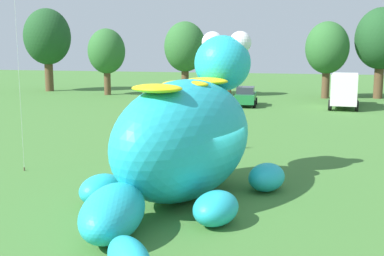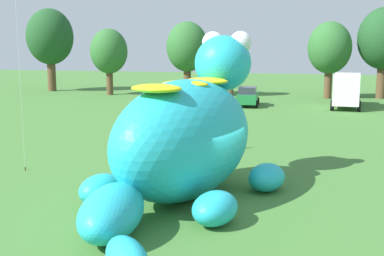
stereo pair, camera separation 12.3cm
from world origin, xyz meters
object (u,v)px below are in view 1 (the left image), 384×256
object	(u,v)px
giant_inflatable_creature	(185,137)
box_truck	(345,89)
car_green	(246,96)
car_silver	(205,94)
spectator_near_inflatable	(205,99)
car_yellow	(159,94)

from	to	relation	value
giant_inflatable_creature	box_truck	bearing A→B (deg)	76.13
car_green	box_truck	xyz separation A→B (m)	(8.46, 0.82, 0.74)
car_silver	spectator_near_inflatable	size ratio (longest dim) A/B	2.41
car_silver	car_green	size ratio (longest dim) A/B	0.98
box_truck	car_yellow	bearing A→B (deg)	-178.86
giant_inflatable_creature	box_truck	xyz separation A→B (m)	(6.93, 28.08, -0.57)
car_green	giant_inflatable_creature	bearing A→B (deg)	-86.80
car_green	car_yellow	bearing A→B (deg)	176.57
car_yellow	spectator_near_inflatable	distance (m)	6.21
car_yellow	car_green	world-z (taller)	same
car_green	spectator_near_inflatable	size ratio (longest dim) A/B	2.46
car_green	spectator_near_inflatable	xyz separation A→B (m)	(-3.03, -2.97, -0.01)
car_silver	car_green	distance (m)	4.06
box_truck	spectator_near_inflatable	bearing A→B (deg)	-161.74
car_green	box_truck	size ratio (longest dim) A/B	0.64
giant_inflatable_creature	car_yellow	size ratio (longest dim) A/B	2.85
car_yellow	box_truck	distance (m)	16.67
giant_inflatable_creature	car_silver	world-z (taller)	giant_inflatable_creature
giant_inflatable_creature	spectator_near_inflatable	bearing A→B (deg)	100.63
car_yellow	spectator_near_inflatable	size ratio (longest dim) A/B	2.45
car_green	box_truck	distance (m)	8.53
giant_inflatable_creature	car_green	xyz separation A→B (m)	(-1.53, 27.25, -1.31)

